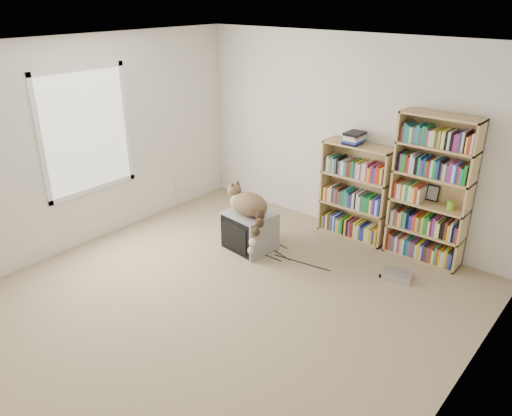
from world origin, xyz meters
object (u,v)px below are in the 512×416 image
Objects in this scene: bookcase_short at (356,195)px; dvd_player at (398,275)px; crt_tv at (250,231)px; cat at (250,209)px; bookcase_tall at (431,193)px.

bookcase_short reaches higher than dvd_player.
crt_tv is 0.36m from cat.
bookcase_short reaches higher than cat.
cat is at bearing -143.49° from bookcase_tall.
bookcase_short is 3.94× the size of dvd_player.
bookcase_short is (0.80, 1.14, 0.32)m from crt_tv.
crt_tv is 2.16m from bookcase_tall.
crt_tv is 1.92× the size of dvd_player.
crt_tv is at bearing 131.94° from cat.
bookcase_tall reaches higher than crt_tv.
crt_tv is 0.82× the size of cat.
cat reaches higher than dvd_player.
crt_tv is 1.43m from bookcase_short.
dvd_player is at bearing -34.46° from bookcase_short.
bookcase_short reaches higher than crt_tv.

